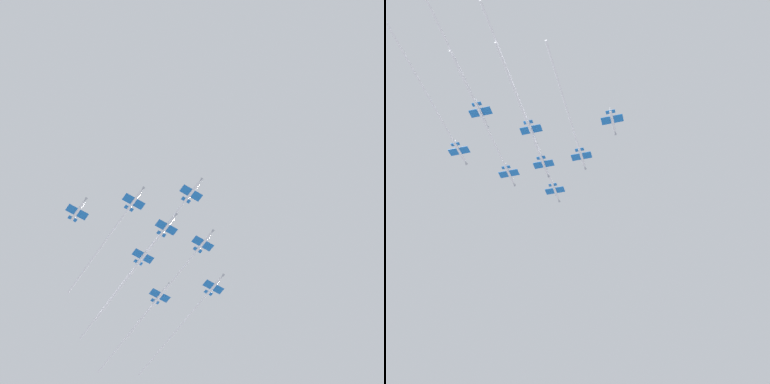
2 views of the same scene
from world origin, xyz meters
The scene contains 8 objects.
jet_lead centered at (-11.14, 5.37, 208.64)m, with size 19.57×47.65×2.21m.
jet_port_inner centered at (-30.26, -5.97, 207.40)m, with size 22.10×54.51×2.21m.
jet_starboard_inner centered at (-3.25, -13.79, 209.82)m, with size 20.54×50.26×2.21m.
jet_port_outer centered at (-17.27, -11.27, 207.50)m, with size 21.38×52.56×2.21m.
jet_starboard_outer centered at (-48.32, -14.39, 208.22)m, with size 22.19×54.75×2.21m.
jet_center_rear centered at (10.32, -17.53, 209.48)m, with size 8.12×10.57×2.21m.
jet_port_trail centered at (-22.08, -24.31, 208.81)m, with size 20.18×49.30×2.21m.
jet_starboard_trail centered at (-39.07, -29.85, 208.32)m, with size 20.07×48.98×2.21m.
Camera 2 is at (-12.27, -106.43, 87.08)m, focal length 41.17 mm.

